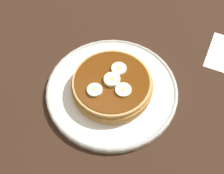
{
  "coord_description": "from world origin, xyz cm",
  "views": [
    {
      "loc": [
        22.41,
        -30.48,
        59.3
      ],
      "look_at": [
        0.0,
        0.0,
        2.15
      ],
      "focal_mm": 53.43,
      "sensor_mm": 36.0,
      "label": 1
    }
  ],
  "objects": [
    {
      "name": "banana_slice_0",
      "position": [
        -0.21,
        -0.4,
        4.76
      ],
      "size": [
        3.32,
        3.32,
        0.99
      ],
      "color": "#F0F2B9",
      "rests_on": "pancake_stack"
    },
    {
      "name": "banana_slice_1",
      "position": [
        -0.51,
        3.06,
        4.67
      ],
      "size": [
        3.11,
        3.11,
        0.81
      ],
      "color": "beige",
      "rests_on": "pancake_stack"
    },
    {
      "name": "banana_slice_3",
      "position": [
        3.17,
        -0.57,
        4.61
      ],
      "size": [
        3.22,
        3.22,
        0.69
      ],
      "color": "#FAF3B3",
      "rests_on": "pancake_stack"
    },
    {
      "name": "pancake_stack",
      "position": [
        -0.11,
        0.07,
        2.8
      ],
      "size": [
        17.0,
        17.44,
        3.25
      ],
      "color": "#BD8949",
      "rests_on": "plate"
    },
    {
      "name": "ground_plane",
      "position": [
        0.0,
        0.0,
        -1.5
      ],
      "size": [
        140.0,
        140.0,
        3.0
      ],
      "primitive_type": "cube",
      "color": "black"
    },
    {
      "name": "banana_slice_2",
      "position": [
        -1.3,
        -3.94,
        4.65
      ],
      "size": [
        3.07,
        3.07,
        0.78
      ],
      "color": "#EBF0B5",
      "rests_on": "pancake_stack"
    },
    {
      "name": "plate",
      "position": [
        0.0,
        0.0,
        0.78
      ],
      "size": [
        27.5,
        27.5,
        1.45
      ],
      "color": "silver",
      "rests_on": "ground_plane"
    }
  ]
}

